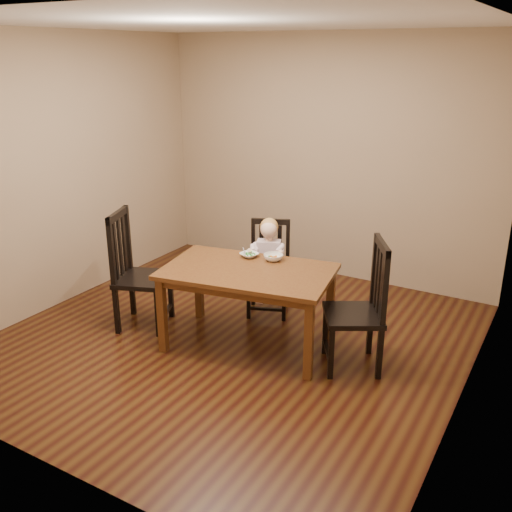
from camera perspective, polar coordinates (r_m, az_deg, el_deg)
The scene contains 9 objects.
room at distance 4.80m, azimuth -2.63°, elevation 6.00°, with size 4.01×4.01×2.71m.
dining_table at distance 4.94m, azimuth -0.82°, elevation -2.26°, with size 1.57×1.10×0.72m.
chair_child at distance 5.67m, azimuth 1.31°, elevation -1.33°, with size 0.52×0.51×0.94m.
chair_left at distance 5.46m, azimuth -11.86°, elevation -1.61°, with size 0.61×0.62×1.12m.
chair_right at distance 4.72m, azimuth 10.38°, elevation -5.16°, with size 0.63×0.64×1.10m.
toddler at distance 5.58m, azimuth 1.26°, elevation -0.19°, with size 0.31×0.38×0.53m, color silver, non-canonical shape.
bowl_peas at distance 5.19m, azimuth -0.68°, elevation 0.11°, with size 0.16×0.16×0.04m, color white.
bowl_veg at distance 5.11m, azimuth 1.74°, elevation -0.13°, with size 0.17×0.17×0.05m, color white.
fork at distance 5.18m, azimuth -1.18°, elevation 0.35°, with size 0.08×0.09×0.04m.
Camera 1 is at (2.53, -3.91, 2.50)m, focal length 40.00 mm.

